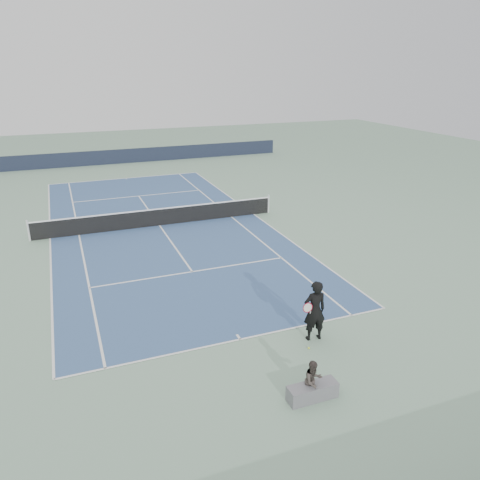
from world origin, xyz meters
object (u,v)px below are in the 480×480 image
object	(u,v)px
tennis_ball	(309,348)
spectator_bench	(313,386)
tennis_player	(315,311)
tennis_net	(159,217)

from	to	relation	value
tennis_ball	spectator_bench	world-z (taller)	spectator_bench
tennis_ball	spectator_bench	bearing A→B (deg)	-117.08
tennis_player	spectator_bench	size ratio (longest dim) A/B	1.44
tennis_net	spectator_bench	xyz separation A→B (m)	(0.73, -15.12, -0.11)
tennis_net	tennis_ball	xyz separation A→B (m)	(1.76, -13.11, -0.47)
tennis_player	spectator_bench	xyz separation A→B (m)	(-1.43, -2.48, -0.60)
tennis_player	tennis_ball	size ratio (longest dim) A/B	30.42
tennis_player	spectator_bench	world-z (taller)	tennis_player
tennis_player	tennis_ball	distance (m)	1.14
tennis_net	tennis_player	world-z (taller)	tennis_player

